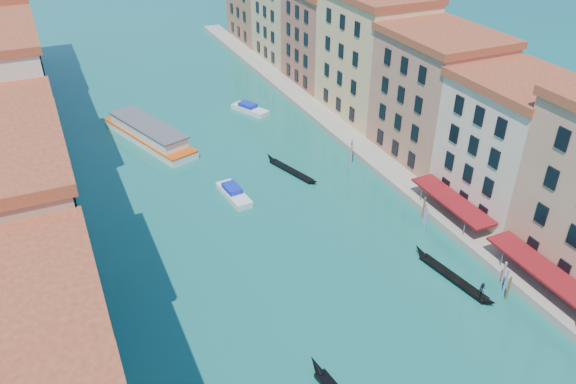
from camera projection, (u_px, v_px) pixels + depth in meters
name	position (u px, v px, depth m)	size (l,w,h in m)	color
left_bank_palazzos	(4.00, 138.00, 67.97)	(12.80, 128.40, 21.00)	beige
right_bank_palazzos	(393.00, 72.00, 87.94)	(12.80, 128.40, 21.00)	#A64B3F
quay	(345.00, 135.00, 89.94)	(4.00, 140.00, 1.00)	gray
restaurant_awnings	(554.00, 278.00, 56.10)	(3.20, 44.55, 3.12)	maroon
mooring_poles_right	(487.00, 266.00, 60.39)	(1.44, 54.24, 3.20)	brown
vaporetto_far	(149.00, 133.00, 88.44)	(10.98, 20.77, 3.03)	silver
gondola_right	(455.00, 277.00, 60.14)	(2.72, 11.79, 2.36)	black
gondola_far	(290.00, 170.00, 80.55)	(4.16, 10.91, 1.58)	black
motorboat_mid	(233.00, 193.00, 74.63)	(2.88, 7.22, 1.46)	silver
motorboat_far	(250.00, 109.00, 98.89)	(5.15, 7.48, 1.49)	silver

